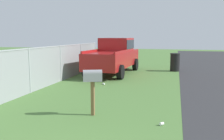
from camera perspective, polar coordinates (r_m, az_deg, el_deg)
name	(u,v)px	position (r m, az deg, el deg)	size (l,w,h in m)	color
mailbox	(93,79)	(6.82, -4.53, -2.08)	(0.38, 0.56, 1.29)	brown
pickup_truck	(114,55)	(14.69, 0.52, 3.57)	(5.51, 2.38, 2.09)	maroon
trash_bin	(175,62)	(16.04, 14.37, 1.78)	(0.61, 0.61, 1.14)	black
fence_section	(47,65)	(11.15, -14.88, 1.12)	(13.34, 0.07, 1.76)	#9EA3A8
litter_cup_midfield_a	(104,84)	(11.28, -1.96, -3.21)	(0.08, 0.08, 0.10)	white
litter_cup_by_mailbox	(162,124)	(6.40, 11.45, -12.11)	(0.08, 0.08, 0.10)	white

